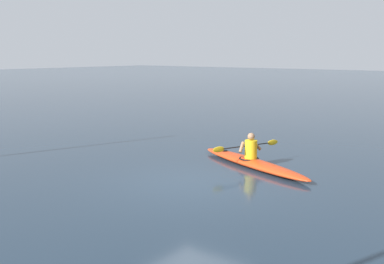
% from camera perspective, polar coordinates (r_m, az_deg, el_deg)
% --- Properties ---
extents(ground_plane, '(160.00, 160.00, 0.00)m').
position_cam_1_polar(ground_plane, '(11.85, 0.28, -6.36)').
color(ground_plane, '#1E2D3D').
extents(kayak, '(4.59, 2.24, 0.24)m').
position_cam_1_polar(kayak, '(13.61, 7.46, -3.79)').
color(kayak, red).
rests_on(kayak, ground).
extents(kayaker, '(0.88, 2.28, 0.76)m').
position_cam_1_polar(kayaker, '(13.59, 7.24, -1.92)').
color(kayaker, yellow).
rests_on(kayaker, kayak).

